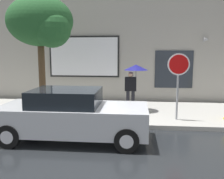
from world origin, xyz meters
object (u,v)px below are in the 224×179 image
Objects in this scene: parked_car at (72,115)px; pedestrian_with_umbrella at (134,74)px; street_tree at (42,23)px; stop_sign at (178,73)px.

pedestrian_with_umbrella is at bearing 62.22° from parked_car.
pedestrian_with_umbrella is 4.03m from street_tree.
parked_car is 2.25× the size of pedestrian_with_umbrella.
parked_car is 3.96m from stop_sign.
pedestrian_with_umbrella is at bearing 15.18° from street_tree.
stop_sign is (4.95, -0.38, -1.78)m from street_tree.
street_tree reaches higher than pedestrian_with_umbrella.
stop_sign reaches higher than parked_car.
parked_car is 0.95× the size of street_tree.
stop_sign is (1.54, -1.31, 0.16)m from pedestrian_with_umbrella.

